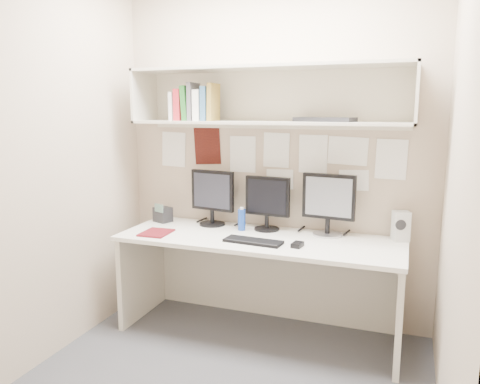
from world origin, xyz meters
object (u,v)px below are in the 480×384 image
(keyboard, at_px, (253,241))
(speaker, at_px, (401,226))
(desk, at_px, (259,286))
(monitor_left, at_px, (212,195))
(monitor_right, at_px, (328,202))
(desk_phone, at_px, (163,214))
(monitor_center, at_px, (267,200))
(maroon_notebook, at_px, (156,233))

(keyboard, xyz_separation_m, speaker, (0.94, 0.40, 0.09))
(desk, height_order, monitor_left, monitor_left)
(monitor_right, height_order, keyboard, monitor_right)
(speaker, bearing_deg, desk_phone, 163.05)
(monitor_left, height_order, desk_phone, monitor_left)
(monitor_center, relative_size, maroon_notebook, 1.69)
(monitor_center, bearing_deg, keyboard, -82.55)
(desk, distance_m, monitor_center, 0.63)
(monitor_center, height_order, keyboard, monitor_center)
(desk, bearing_deg, monitor_center, 92.43)
(monitor_right, xyz_separation_m, speaker, (0.50, 0.03, -0.14))
(monitor_right, bearing_deg, maroon_notebook, -155.44)
(maroon_notebook, bearing_deg, desk, 10.84)
(desk, relative_size, maroon_notebook, 8.40)
(desk, bearing_deg, maroon_notebook, -166.94)
(maroon_notebook, bearing_deg, monitor_left, 52.13)
(monitor_center, xyz_separation_m, maroon_notebook, (-0.73, -0.39, -0.22))
(monitor_center, xyz_separation_m, speaker, (0.95, 0.03, -0.12))
(monitor_right, distance_m, keyboard, 0.62)
(monitor_center, xyz_separation_m, desk_phone, (-0.86, -0.05, -0.16))
(desk, distance_m, maroon_notebook, 0.84)
(monitor_center, distance_m, maroon_notebook, 0.85)
(desk, xyz_separation_m, monitor_left, (-0.46, 0.22, 0.60))
(maroon_notebook, bearing_deg, speaker, 11.76)
(monitor_right, distance_m, maroon_notebook, 1.26)
(keyboard, bearing_deg, desk, 96.40)
(desk, height_order, desk_phone, desk_phone)
(monitor_center, distance_m, speaker, 0.96)
(desk, height_order, speaker, speaker)
(desk, relative_size, monitor_center, 4.98)
(desk, height_order, keyboard, keyboard)
(desk, bearing_deg, monitor_right, 26.25)
(keyboard, relative_size, maroon_notebook, 1.68)
(speaker, bearing_deg, desk, 175.31)
(keyboard, xyz_separation_m, desk_phone, (-0.88, 0.32, 0.05))
(desk, bearing_deg, desk_phone, 168.99)
(monitor_left, height_order, monitor_center, monitor_left)
(monitor_left, bearing_deg, keyboard, -30.07)
(monitor_right, height_order, speaker, monitor_right)
(monitor_right, bearing_deg, monitor_center, -173.75)
(desk, bearing_deg, keyboard, -88.28)
(monitor_center, height_order, monitor_right, monitor_right)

